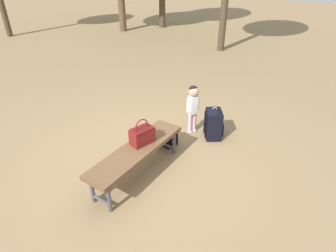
# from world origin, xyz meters

# --- Properties ---
(ground_plane) EXTENTS (40.00, 40.00, 0.00)m
(ground_plane) POSITION_xyz_m (0.00, 0.00, 0.00)
(ground_plane) COLOR #8C704C
(ground_plane) RESTS_ON ground
(park_bench) EXTENTS (1.61, 0.45, 0.45)m
(park_bench) POSITION_xyz_m (-0.36, -0.14, 0.39)
(park_bench) COLOR brown
(park_bench) RESTS_ON ground
(handbag) EXTENTS (0.36, 0.26, 0.37)m
(handbag) POSITION_xyz_m (-0.21, -0.12, 0.58)
(handbag) COLOR maroon
(handbag) RESTS_ON park_bench
(child_standing) EXTENTS (0.20, 0.18, 0.85)m
(child_standing) POSITION_xyz_m (1.06, -0.22, 0.56)
(child_standing) COLOR #E5B2C6
(child_standing) RESTS_ON ground
(backpack_large) EXTENTS (0.41, 0.39, 0.56)m
(backpack_large) POSITION_xyz_m (1.09, -0.61, 0.28)
(backpack_large) COLOR black
(backpack_large) RESTS_ON ground
(backpack_small) EXTENTS (0.25, 0.22, 0.37)m
(backpack_small) POSITION_xyz_m (0.49, -0.12, 0.18)
(backpack_small) COLOR black
(backpack_small) RESTS_ON ground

